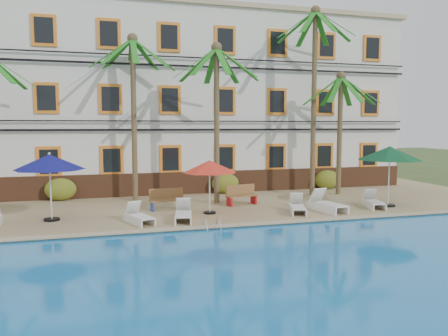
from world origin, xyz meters
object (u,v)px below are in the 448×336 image
object	(u,v)px
lounger_d	(297,207)
umbrella_red	(210,167)
palm_d	(314,78)
palm_e	(340,115)
pool_ladder	(212,228)
palm_b	(133,95)
palm_c	(217,101)
lounger_c	(183,214)
lounger_f	(373,202)
umbrella_blue	(50,162)
bench_left	(167,199)
bench_right	(241,195)
lounger_b	(139,216)
umbrella_green	(390,154)
lounger_e	(327,204)

from	to	relation	value
lounger_d	umbrella_red	bearing A→B (deg)	166.77
palm_d	palm_e	xyz separation A→B (m)	(1.48, -0.14, -1.89)
lounger_d	pool_ladder	xyz separation A→B (m)	(-4.14, -1.70, -0.26)
lounger_d	palm_b	bearing A→B (deg)	141.26
palm_c	lounger_c	bearing A→B (deg)	-123.39
lounger_f	umbrella_blue	bearing A→B (deg)	175.82
bench_left	bench_right	bearing A→B (deg)	4.49
umbrella_blue	lounger_b	bearing A→B (deg)	-22.90
lounger_f	bench_right	bearing A→B (deg)	157.84
bench_right	palm_d	bearing A→B (deg)	21.43
palm_e	lounger_f	size ratio (longest dim) A/B	3.68
umbrella_red	umbrella_green	world-z (taller)	umbrella_green
umbrella_green	bench_left	bearing A→B (deg)	169.06
palm_d	lounger_b	world-z (taller)	palm_d
lounger_d	bench_left	world-z (taller)	bench_left
lounger_f	palm_b	bearing A→B (deg)	154.17
lounger_b	bench_left	distance (m)	2.73
palm_d	lounger_f	bearing A→B (deg)	-76.48
lounger_b	lounger_f	world-z (taller)	lounger_f
palm_b	palm_e	bearing A→B (deg)	-5.44
palm_b	lounger_f	bearing A→B (deg)	-25.83
bench_right	pool_ladder	distance (m)	4.81
lounger_e	lounger_b	bearing A→B (deg)	-178.60
lounger_b	palm_e	bearing A→B (deg)	21.29
lounger_d	lounger_e	size ratio (longest dim) A/B	0.86
bench_left	umbrella_green	bearing A→B (deg)	-10.94
lounger_c	lounger_e	bearing A→B (deg)	2.04
umbrella_red	lounger_c	world-z (taller)	umbrella_red
palm_d	umbrella_green	bearing A→B (deg)	-65.65
lounger_b	lounger_e	xyz separation A→B (m)	(7.98, 0.19, 0.05)
lounger_c	bench_left	bearing A→B (deg)	97.38
bench_left	lounger_b	bearing A→B (deg)	-120.81
palm_b	umbrella_green	xyz separation A→B (m)	(10.96, -4.84, -2.75)
umbrella_green	palm_d	bearing A→B (deg)	114.35
lounger_b	palm_b	bearing A→B (deg)	87.08
lounger_c	lounger_e	world-z (taller)	lounger_e
lounger_c	lounger_b	bearing A→B (deg)	179.03
bench_left	bench_right	distance (m)	3.51
palm_d	pool_ladder	xyz separation A→B (m)	(-6.98, -5.91, -6.12)
palm_c	lounger_d	world-z (taller)	palm_c
palm_d	lounger_c	size ratio (longest dim) A/B	5.33
lounger_e	bench_right	bearing A→B (deg)	142.06
lounger_e	bench_right	world-z (taller)	lounger_e
palm_b	bench_right	size ratio (longest dim) A/B	5.15
umbrella_blue	bench_left	size ratio (longest dim) A/B	1.74
umbrella_blue	lounger_e	world-z (taller)	umbrella_blue
lounger_b	lounger_e	distance (m)	7.99
umbrella_green	lounger_b	xyz separation A→B (m)	(-11.23, -0.43, -2.15)
umbrella_green	pool_ladder	world-z (taller)	umbrella_green
palm_e	lounger_d	distance (m)	7.14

